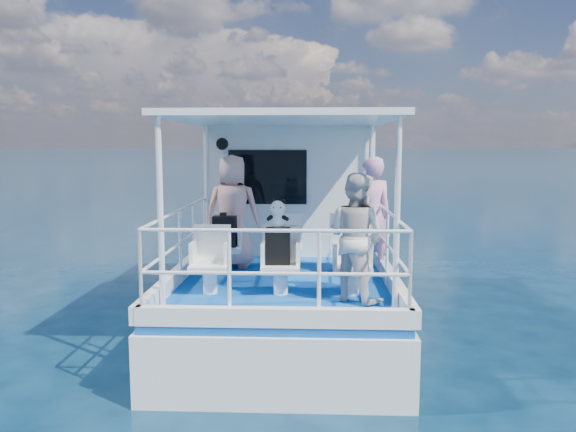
% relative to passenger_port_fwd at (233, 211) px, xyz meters
% --- Properties ---
extents(ground, '(2000.00, 2000.00, 0.00)m').
position_rel_passenger_port_fwd_xyz_m(ground, '(0.82, -0.47, -1.77)').
color(ground, '#071E34').
rests_on(ground, ground).
extents(hull, '(3.00, 7.00, 1.60)m').
position_rel_passenger_port_fwd_xyz_m(hull, '(0.82, 0.53, -1.77)').
color(hull, white).
rests_on(hull, ground).
extents(deck, '(2.90, 6.90, 0.10)m').
position_rel_passenger_port_fwd_xyz_m(deck, '(0.82, 0.53, -0.92)').
color(deck, '#0B449B').
rests_on(deck, hull).
extents(cabin, '(2.85, 2.00, 2.20)m').
position_rel_passenger_port_fwd_xyz_m(cabin, '(0.82, 1.83, 0.23)').
color(cabin, white).
rests_on(cabin, deck).
extents(canopy, '(3.00, 3.20, 0.08)m').
position_rel_passenger_port_fwd_xyz_m(canopy, '(0.82, -0.67, 1.37)').
color(canopy, white).
rests_on(canopy, cabin).
extents(canopy_posts, '(2.77, 2.97, 2.20)m').
position_rel_passenger_port_fwd_xyz_m(canopy_posts, '(0.82, -0.72, 0.23)').
color(canopy_posts, white).
rests_on(canopy_posts, deck).
extents(railings, '(2.84, 3.59, 1.00)m').
position_rel_passenger_port_fwd_xyz_m(railings, '(0.82, -1.04, -0.37)').
color(railings, white).
rests_on(railings, deck).
extents(seat_port_fwd, '(0.48, 0.46, 0.38)m').
position_rel_passenger_port_fwd_xyz_m(seat_port_fwd, '(-0.08, -0.27, -0.68)').
color(seat_port_fwd, white).
rests_on(seat_port_fwd, deck).
extents(seat_center_fwd, '(0.48, 0.46, 0.38)m').
position_rel_passenger_port_fwd_xyz_m(seat_center_fwd, '(0.82, -0.27, -0.68)').
color(seat_center_fwd, white).
rests_on(seat_center_fwd, deck).
extents(seat_stbd_fwd, '(0.48, 0.46, 0.38)m').
position_rel_passenger_port_fwd_xyz_m(seat_stbd_fwd, '(1.72, -0.27, -0.68)').
color(seat_stbd_fwd, white).
rests_on(seat_stbd_fwd, deck).
extents(seat_port_aft, '(0.48, 0.46, 0.38)m').
position_rel_passenger_port_fwd_xyz_m(seat_port_aft, '(-0.08, -1.57, -0.68)').
color(seat_port_aft, white).
rests_on(seat_port_aft, deck).
extents(seat_center_aft, '(0.48, 0.46, 0.38)m').
position_rel_passenger_port_fwd_xyz_m(seat_center_aft, '(0.82, -1.57, -0.68)').
color(seat_center_aft, white).
rests_on(seat_center_aft, deck).
extents(seat_stbd_aft, '(0.48, 0.46, 0.38)m').
position_rel_passenger_port_fwd_xyz_m(seat_stbd_aft, '(1.72, -1.57, -0.68)').
color(seat_stbd_aft, white).
rests_on(seat_stbd_aft, deck).
extents(passenger_port_fwd, '(0.68, 0.50, 1.74)m').
position_rel_passenger_port_fwd_xyz_m(passenger_port_fwd, '(0.00, 0.00, 0.00)').
color(passenger_port_fwd, '#E6A195').
rests_on(passenger_port_fwd, deck).
extents(passenger_stbd_fwd, '(0.70, 0.54, 1.72)m').
position_rel_passenger_port_fwd_xyz_m(passenger_stbd_fwd, '(2.07, -0.33, -0.01)').
color(passenger_stbd_fwd, pink).
rests_on(passenger_stbd_fwd, deck).
extents(passenger_stbd_aft, '(0.95, 0.93, 1.55)m').
position_rel_passenger_port_fwd_xyz_m(passenger_stbd_aft, '(1.75, -1.81, -0.09)').
color(passenger_stbd_aft, silver).
rests_on(passenger_stbd_aft, deck).
extents(backpack_port, '(0.34, 0.19, 0.45)m').
position_rel_passenger_port_fwd_xyz_m(backpack_port, '(-0.08, -0.31, -0.26)').
color(backpack_port, black).
rests_on(backpack_port, seat_port_fwd).
extents(backpack_center, '(0.31, 0.17, 0.46)m').
position_rel_passenger_port_fwd_xyz_m(backpack_center, '(0.79, -1.55, -0.26)').
color(backpack_center, black).
rests_on(backpack_center, seat_center_aft).
extents(compact_camera, '(0.10, 0.06, 0.06)m').
position_rel_passenger_port_fwd_xyz_m(compact_camera, '(-0.09, -0.33, -0.01)').
color(compact_camera, black).
rests_on(compact_camera, backpack_port).
extents(panda, '(0.23, 0.19, 0.36)m').
position_rel_passenger_port_fwd_xyz_m(panda, '(0.78, -1.53, 0.15)').
color(panda, silver).
rests_on(panda, backpack_center).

